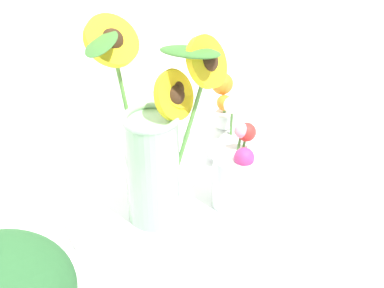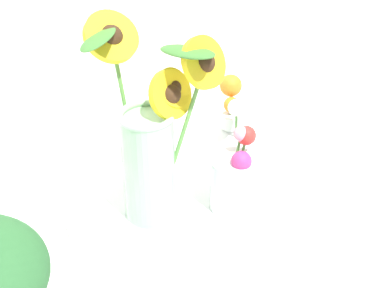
# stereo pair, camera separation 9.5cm
# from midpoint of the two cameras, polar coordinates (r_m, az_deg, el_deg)

# --- Properties ---
(ground_plane) EXTENTS (6.00, 6.00, 0.00)m
(ground_plane) POSITION_cam_midpoint_polar(r_m,az_deg,el_deg) (1.03, -0.09, -6.12)
(ground_plane) COLOR white
(serving_tray) EXTENTS (0.48, 0.48, 0.02)m
(serving_tray) POSITION_cam_midpoint_polar(r_m,az_deg,el_deg) (1.02, -2.68, -5.66)
(serving_tray) COLOR silver
(serving_tray) RESTS_ON ground_plane
(mason_jar_sunflowers) EXTENTS (0.24, 0.20, 0.35)m
(mason_jar_sunflowers) POSITION_cam_midpoint_polar(r_m,az_deg,el_deg) (0.88, -7.00, 0.13)
(mason_jar_sunflowers) COLOR #99CC9E
(mason_jar_sunflowers) RESTS_ON serving_tray
(vase_small_center) EXTENTS (0.09, 0.08, 0.16)m
(vase_small_center) POSITION_cam_midpoint_polar(r_m,az_deg,el_deg) (0.95, 1.92, -3.50)
(vase_small_center) COLOR white
(vase_small_center) RESTS_ON serving_tray
(vase_bulb_right) EXTENTS (0.08, 0.10, 0.18)m
(vase_bulb_right) POSITION_cam_midpoint_polar(r_m,az_deg,el_deg) (1.06, 0.86, 1.21)
(vase_bulb_right) COLOR white
(vase_bulb_right) RESTS_ON serving_tray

